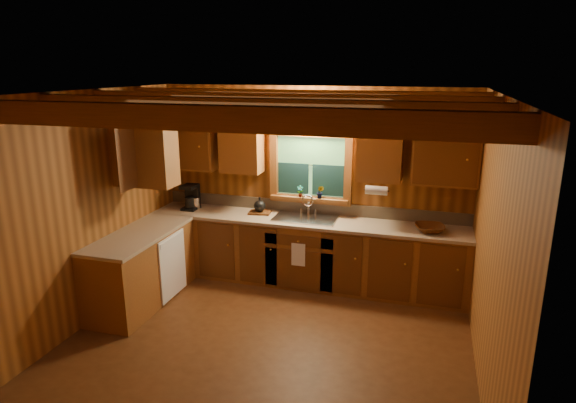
{
  "coord_description": "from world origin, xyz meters",
  "views": [
    {
      "loc": [
        1.51,
        -4.34,
        2.84
      ],
      "look_at": [
        0.0,
        0.8,
        1.35
      ],
      "focal_mm": 30.39,
      "sensor_mm": 36.0,
      "label": 1
    }
  ],
  "objects_px": {
    "coffee_maker": "(191,197)",
    "cutting_board": "(260,212)",
    "sink": "(305,222)",
    "wicker_basket": "(430,228)"
  },
  "relations": [
    {
      "from": "wicker_basket",
      "to": "sink",
      "type": "bearing_deg",
      "value": 177.0
    },
    {
      "from": "wicker_basket",
      "to": "coffee_maker",
      "type": "bearing_deg",
      "value": 178.4
    },
    {
      "from": "cutting_board",
      "to": "wicker_basket",
      "type": "bearing_deg",
      "value": -11.02
    },
    {
      "from": "coffee_maker",
      "to": "cutting_board",
      "type": "xyz_separation_m",
      "value": [
        1.0,
        0.05,
        -0.16
      ]
    },
    {
      "from": "coffee_maker",
      "to": "sink",
      "type": "bearing_deg",
      "value": 0.03
    },
    {
      "from": "coffee_maker",
      "to": "cutting_board",
      "type": "bearing_deg",
      "value": 3.31
    },
    {
      "from": "coffee_maker",
      "to": "cutting_board",
      "type": "relative_size",
      "value": 1.21
    },
    {
      "from": "coffee_maker",
      "to": "cutting_board",
      "type": "height_order",
      "value": "coffee_maker"
    },
    {
      "from": "sink",
      "to": "coffee_maker",
      "type": "distance_m",
      "value": 1.67
    },
    {
      "from": "sink",
      "to": "coffee_maker",
      "type": "relative_size",
      "value": 2.34
    }
  ]
}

